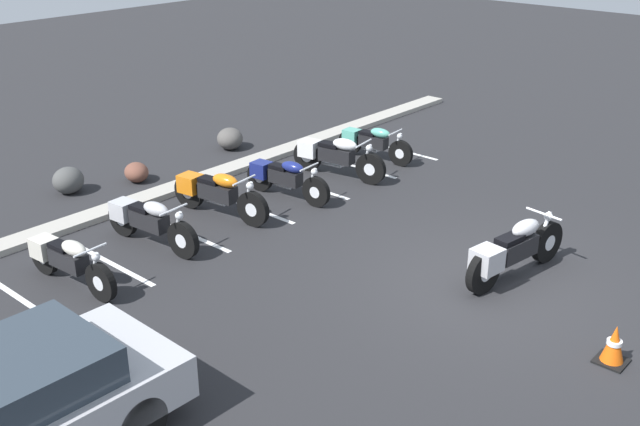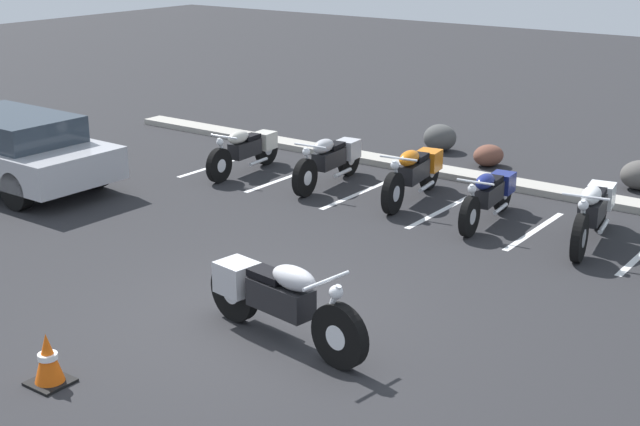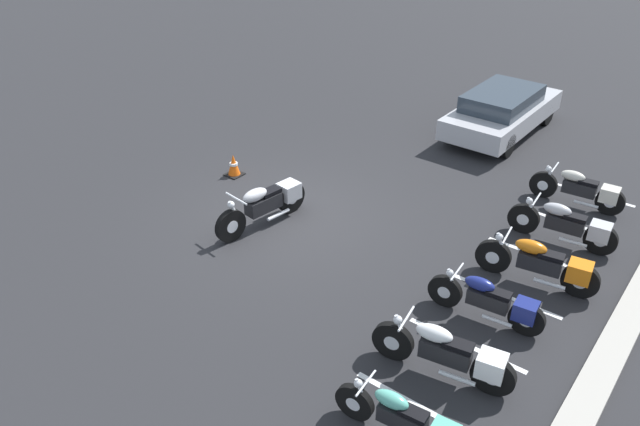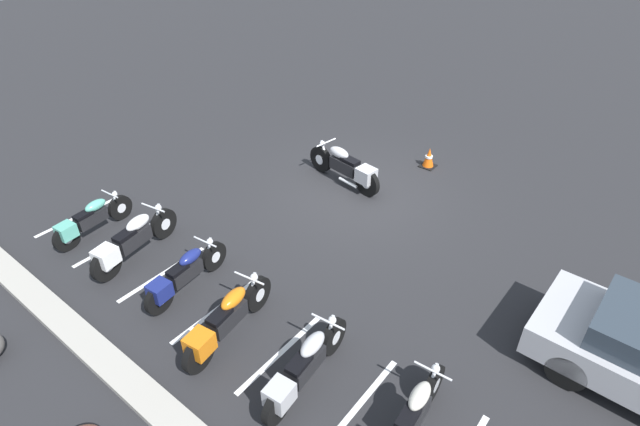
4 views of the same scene
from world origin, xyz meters
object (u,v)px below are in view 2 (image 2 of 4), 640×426
Objects in this scene: parked_bike_0 at (247,149)px; landscape_rock_0 at (488,155)px; parked_bike_2 at (415,172)px; parked_bike_4 at (593,210)px; motorcycle_silver_featured at (276,297)px; parked_bike_1 at (331,159)px; traffic_cone at (48,360)px; car_silver at (8,148)px; parked_bike_3 at (490,194)px; landscape_rock_2 at (440,138)px.

parked_bike_0 reaches higher than landscape_rock_0.
parked_bike_2 is 1.00× the size of parked_bike_4.
motorcycle_silver_featured reaches higher than parked_bike_1.
landscape_rock_0 is at bearing 90.95° from traffic_cone.
landscape_rock_0 is at bearing -134.62° from car_silver.
parked_bike_1 is at bearing -122.01° from landscape_rock_0.
parked_bike_2 reaches higher than parked_bike_1.
traffic_cone is (-1.21, -2.16, -0.24)m from motorcycle_silver_featured.
parked_bike_3 is 3.34m from landscape_rock_0.
parked_bike_4 reaches higher than traffic_cone.
parked_bike_1 is 3.53× the size of landscape_rock_0.
parked_bike_0 is 8.17m from traffic_cone.
parked_bike_1 is at bearing -142.32° from car_silver.
car_silver is at bearing -58.66° from parked_bike_1.
motorcycle_silver_featured reaches higher than parked_bike_3.
landscape_rock_0 is at bearing -143.29° from parked_bike_4.
car_silver is at bearing -135.51° from landscape_rock_0.
parked_bike_4 reaches higher than parked_bike_2.
landscape_rock_2 is (2.13, 3.52, -0.16)m from parked_bike_0.
car_silver is at bearing 173.44° from motorcycle_silver_featured.
landscape_rock_0 is 1.42m from landscape_rock_2.
parked_bike_3 is 0.91× the size of parked_bike_4.
parked_bike_4 is at bearing 85.71° from parked_bike_3.
parked_bike_2 is 1.10× the size of parked_bike_3.
landscape_rock_0 is (-3.08, 2.95, -0.27)m from parked_bike_4.
car_silver reaches higher than landscape_rock_0.
parked_bike_4 reaches higher than landscape_rock_0.
parked_bike_2 is 1.57m from parked_bike_3.
parked_bike_4 is 4.28m from landscape_rock_0.
parked_bike_4 is (1.62, 0.04, 0.05)m from parked_bike_3.
parked_bike_4 is (1.70, 5.22, -0.02)m from motorcycle_silver_featured.
parked_bike_4 is 9.90m from car_silver.
landscape_rock_0 is 10.34m from traffic_cone.
parked_bike_2 is 3.41m from landscape_rock_2.
parked_bike_1 is 3.20m from parked_bike_3.
car_silver is at bearing -68.73° from parked_bike_2.
parked_bike_2 is at bearing -91.50° from landscape_rock_0.
car_silver reaches higher than traffic_cone.
parked_bike_0 is 0.92× the size of parked_bike_4.
parked_bike_1 is at bearing -99.64° from parked_bike_3.
car_silver is (-4.55, -3.40, 0.22)m from parked_bike_1.
parked_bike_4 is at bearing 86.32° from parked_bike_0.
car_silver reaches higher than parked_bike_1.
traffic_cone is (3.63, -7.31, -0.18)m from parked_bike_0.
car_silver is (-7.66, 2.01, 0.18)m from motorcycle_silver_featured.
traffic_cone is at bearing -111.19° from motorcycle_silver_featured.
parked_bike_0 is at bearing -92.13° from parked_bike_2.
landscape_rock_2 is at bearing -137.55° from parked_bike_4.
landscape_rock_0 is at bearing 107.73° from motorcycle_silver_featured.
landscape_rock_2 is at bearing -166.45° from parked_bike_2.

